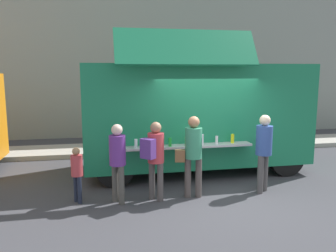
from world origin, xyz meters
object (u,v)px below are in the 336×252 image
(customer_rear_waiting, at_px, (118,157))
(customer_front_ordering, at_px, (193,150))
(food_truck_main, at_px, (195,113))
(child_near_queue, at_px, (77,170))
(customer_mid_with_backpack, at_px, (155,153))
(trash_bin, at_px, (280,134))
(customer_extra_browsing, at_px, (264,146))

(customer_rear_waiting, bearing_deg, customer_front_ordering, -31.21)
(food_truck_main, distance_m, child_near_queue, 3.60)
(food_truck_main, relative_size, customer_rear_waiting, 3.54)
(child_near_queue, bearing_deg, customer_rear_waiting, -44.85)
(customer_mid_with_backpack, distance_m, customer_rear_waiting, 0.76)
(customer_front_ordering, bearing_deg, customer_rear_waiting, 102.02)
(trash_bin, height_order, customer_front_ordering, customer_front_ordering)
(customer_mid_with_backpack, xyz_separation_m, child_near_queue, (-1.57, 0.20, -0.32))
(food_truck_main, bearing_deg, customer_mid_with_backpack, -125.13)
(customer_mid_with_backpack, xyz_separation_m, customer_extra_browsing, (2.44, 0.06, 0.02))
(food_truck_main, relative_size, customer_mid_with_backpack, 3.50)
(customer_mid_with_backpack, bearing_deg, customer_front_ordering, -40.62)
(customer_front_ordering, xyz_separation_m, customer_extra_browsing, (1.62, 0.02, 0.00))
(trash_bin, xyz_separation_m, customer_mid_with_backpack, (-5.23, -4.35, 0.56))
(food_truck_main, height_order, trash_bin, food_truck_main)
(food_truck_main, relative_size, customer_front_ordering, 3.31)
(trash_bin, bearing_deg, customer_extra_browsing, -123.10)
(trash_bin, distance_m, customer_extra_browsing, 5.15)
(trash_bin, bearing_deg, customer_mid_with_backpack, -140.24)
(customer_rear_waiting, bearing_deg, customer_extra_browsing, -31.47)
(customer_front_ordering, distance_m, child_near_queue, 2.42)
(customer_mid_with_backpack, bearing_deg, customer_rear_waiting, 135.61)
(trash_bin, bearing_deg, food_truck_main, -148.80)
(customer_front_ordering, distance_m, customer_mid_with_backpack, 0.82)
(customer_mid_with_backpack, bearing_deg, trash_bin, -3.88)
(customer_front_ordering, bearing_deg, customer_mid_with_backpack, 103.83)
(food_truck_main, distance_m, customer_extra_browsing, 2.29)
(food_truck_main, height_order, customer_rear_waiting, food_truck_main)
(food_truck_main, xyz_separation_m, customer_mid_with_backpack, (-1.40, -2.03, -0.55))
(food_truck_main, distance_m, trash_bin, 4.61)
(customer_mid_with_backpack, bearing_deg, food_truck_main, 11.78)
(trash_bin, distance_m, customer_front_ordering, 6.20)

